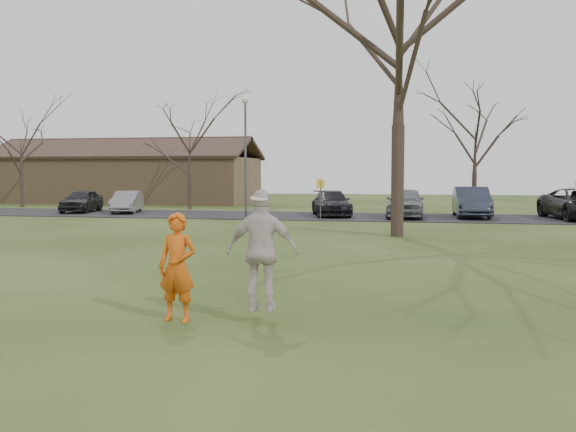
# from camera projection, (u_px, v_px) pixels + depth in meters

# --- Properties ---
(ground) EXTENTS (120.00, 120.00, 0.00)m
(ground) POSITION_uv_depth(u_px,v_px,m) (238.00, 328.00, 10.14)
(ground) COLOR #1E380F
(ground) RESTS_ON ground
(parking_strip) EXTENTS (62.00, 6.50, 0.04)m
(parking_strip) POSITION_uv_depth(u_px,v_px,m) (365.00, 217.00, 34.58)
(parking_strip) COLOR black
(parking_strip) RESTS_ON ground
(player_defender) EXTENTS (0.69, 0.49, 1.80)m
(player_defender) POSITION_uv_depth(u_px,v_px,m) (177.00, 267.00, 10.55)
(player_defender) COLOR #D65711
(player_defender) RESTS_ON ground
(car_0) EXTENTS (2.23, 4.22, 1.37)m
(car_0) POSITION_uv_depth(u_px,v_px,m) (82.00, 201.00, 38.25)
(car_0) COLOR #232325
(car_0) RESTS_ON parking_strip
(car_1) EXTENTS (2.25, 4.06, 1.27)m
(car_1) POSITION_uv_depth(u_px,v_px,m) (127.00, 202.00, 37.70)
(car_1) COLOR gray
(car_1) RESTS_ON parking_strip
(car_3) EXTENTS (2.97, 5.03, 1.37)m
(car_3) POSITION_uv_depth(u_px,v_px,m) (331.00, 203.00, 35.11)
(car_3) COLOR black
(car_3) RESTS_ON parking_strip
(car_4) EXTENTS (1.93, 4.68, 1.59)m
(car_4) POSITION_uv_depth(u_px,v_px,m) (405.00, 202.00, 33.72)
(car_4) COLOR slate
(car_4) RESTS_ON parking_strip
(car_5) EXTENTS (1.82, 4.92, 1.61)m
(car_5) POSITION_uv_depth(u_px,v_px,m) (471.00, 202.00, 33.93)
(car_5) COLOR #2A313F
(car_5) RESTS_ON parking_strip
(catching_play) EXTENTS (1.18, 0.55, 1.98)m
(catching_play) POSITION_uv_depth(u_px,v_px,m) (262.00, 251.00, 10.34)
(catching_play) COLOR beige
(catching_play) RESTS_ON ground
(building) EXTENTS (20.60, 8.50, 5.14)m
(building) POSITION_uv_depth(u_px,v_px,m) (127.00, 178.00, 51.13)
(building) COLOR #8C6D4C
(building) RESTS_ON ground
(lamp_post) EXTENTS (0.34, 0.34, 6.27)m
(lamp_post) POSITION_uv_depth(u_px,v_px,m) (245.00, 142.00, 33.05)
(lamp_post) COLOR #47474C
(lamp_post) RESTS_ON ground
(sign_yellow) EXTENTS (0.35, 0.35, 2.08)m
(sign_yellow) POSITION_uv_depth(u_px,v_px,m) (321.00, 192.00, 31.94)
(sign_yellow) COLOR #47474C
(sign_yellow) RESTS_ON ground
(big_tree) EXTENTS (9.00, 9.00, 14.00)m
(big_tree) POSITION_uv_depth(u_px,v_px,m) (399.00, 50.00, 23.92)
(big_tree) COLOR #352821
(big_tree) RESTS_ON ground
(small_tree_row) EXTENTS (55.00, 5.90, 8.50)m
(small_tree_row) POSITION_uv_depth(u_px,v_px,m) (446.00, 147.00, 38.38)
(small_tree_row) COLOR #352821
(small_tree_row) RESTS_ON ground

